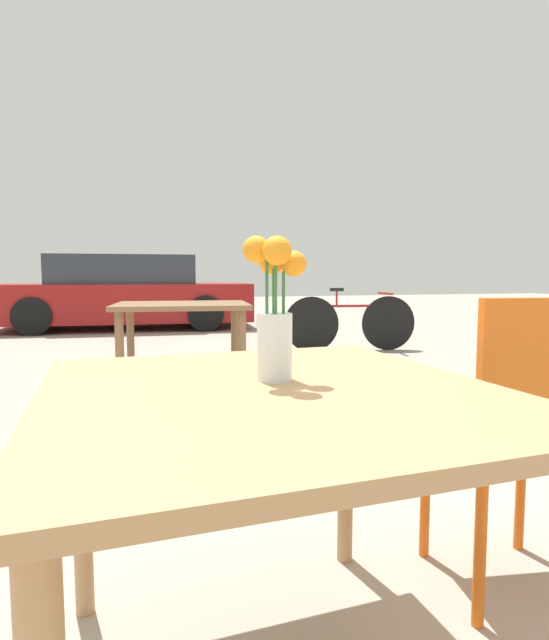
{
  "coord_description": "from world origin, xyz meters",
  "views": [
    {
      "loc": [
        -0.29,
        -0.99,
        0.93
      ],
      "look_at": [
        0.03,
        0.06,
        0.84
      ],
      "focal_mm": 28.0,
      "sensor_mm": 36.0,
      "label": 1
    }
  ],
  "objects_px": {
    "table_back": "(182,324)",
    "cafe_chair": "(524,428)",
    "bicycle": "(351,322)",
    "flower_vase": "(274,314)",
    "parked_car": "(126,294)",
    "table_front": "(271,426)"
  },
  "relations": [
    {
      "from": "cafe_chair",
      "to": "bicycle",
      "type": "xyz_separation_m",
      "value": [
        1.59,
        4.49,
        -0.15
      ]
    },
    {
      "from": "flower_vase",
      "to": "parked_car",
      "type": "relative_size",
      "value": 0.07
    },
    {
      "from": "bicycle",
      "to": "parked_car",
      "type": "distance_m",
      "value": 4.52
    },
    {
      "from": "cafe_chair",
      "to": "bicycle",
      "type": "relative_size",
      "value": 0.53
    },
    {
      "from": "table_front",
      "to": "flower_vase",
      "type": "relative_size",
      "value": 3.22
    },
    {
      "from": "flower_vase",
      "to": "table_back",
      "type": "height_order",
      "value": "flower_vase"
    },
    {
      "from": "table_front",
      "to": "table_back",
      "type": "relative_size",
      "value": 1.13
    },
    {
      "from": "flower_vase",
      "to": "cafe_chair",
      "type": "bearing_deg",
      "value": 4.76
    },
    {
      "from": "table_back",
      "to": "cafe_chair",
      "type": "bearing_deg",
      "value": -71.11
    },
    {
      "from": "bicycle",
      "to": "parked_car",
      "type": "bearing_deg",
      "value": 125.94
    },
    {
      "from": "table_back",
      "to": "parked_car",
      "type": "height_order",
      "value": "parked_car"
    },
    {
      "from": "parked_car",
      "to": "flower_vase",
      "type": "bearing_deg",
      "value": -87.85
    },
    {
      "from": "parked_car",
      "to": "bicycle",
      "type": "bearing_deg",
      "value": -54.06
    },
    {
      "from": "cafe_chair",
      "to": "parked_car",
      "type": "relative_size",
      "value": 0.2
    },
    {
      "from": "flower_vase",
      "to": "table_back",
      "type": "bearing_deg",
      "value": 89.16
    },
    {
      "from": "table_front",
      "to": "parked_car",
      "type": "relative_size",
      "value": 0.23
    },
    {
      "from": "bicycle",
      "to": "parked_car",
      "type": "xyz_separation_m",
      "value": [
        -2.65,
        3.66,
        0.26
      ]
    },
    {
      "from": "table_back",
      "to": "bicycle",
      "type": "height_order",
      "value": "bicycle"
    },
    {
      "from": "bicycle",
      "to": "flower_vase",
      "type": "bearing_deg",
      "value": -117.23
    },
    {
      "from": "table_back",
      "to": "bicycle",
      "type": "relative_size",
      "value": 0.55
    },
    {
      "from": "cafe_chair",
      "to": "table_back",
      "type": "bearing_deg",
      "value": 108.89
    },
    {
      "from": "table_front",
      "to": "parked_car",
      "type": "bearing_deg",
      "value": 91.96
    }
  ]
}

